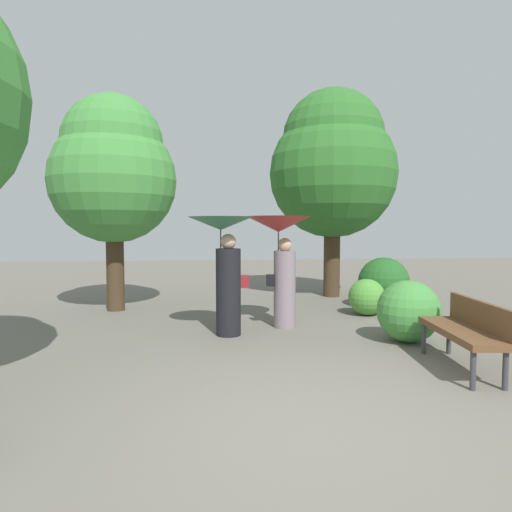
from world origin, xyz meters
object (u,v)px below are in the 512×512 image
(park_bench, at_px, (467,328))
(tree_near_right, at_px, (333,164))
(person_right, at_px, (281,248))
(tree_near_left, at_px, (113,170))
(person_left, at_px, (225,257))

(park_bench, xyz_separation_m, tree_near_right, (-0.05, 5.75, 2.77))
(person_right, height_order, tree_near_left, tree_near_left)
(person_left, height_order, person_right, person_right)
(person_right, distance_m, tree_near_right, 4.21)
(person_right, bearing_deg, tree_near_right, -33.13)
(tree_near_right, bearing_deg, person_left, -126.54)
(tree_near_right, bearing_deg, park_bench, -89.50)
(park_bench, bearing_deg, tree_near_right, -173.78)
(person_right, relative_size, park_bench, 1.23)
(park_bench, distance_m, tree_near_left, 7.06)
(person_left, height_order, tree_near_left, tree_near_left)
(person_right, height_order, tree_near_right, tree_near_right)
(person_left, xyz_separation_m, person_right, (0.97, 0.47, 0.12))
(person_right, distance_m, tree_near_left, 3.98)
(park_bench, bearing_deg, tree_near_left, -125.36)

